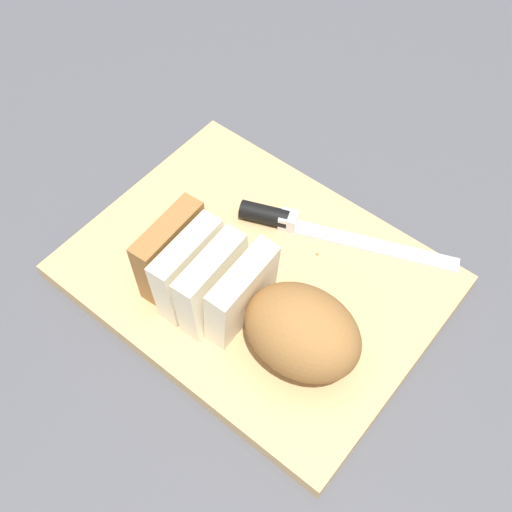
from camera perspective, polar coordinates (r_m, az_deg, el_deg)
ground_plane at (r=0.74m, az=0.00°, el=-2.23°), size 3.00×3.00×0.00m
cutting_board at (r=0.73m, az=0.00°, el=-1.80°), size 0.40×0.31×0.02m
bread_loaf at (r=0.65m, az=0.04°, el=-4.33°), size 0.25×0.12×0.09m
bread_knife at (r=0.75m, az=3.33°, el=2.96°), size 0.24×0.12×0.02m
crumb_near_knife at (r=0.73m, az=5.41°, el=0.20°), size 0.00×0.00×0.00m
crumb_near_loaf at (r=0.70m, az=2.16°, el=-3.30°), size 0.01×0.01×0.01m
crumb_stray_left at (r=0.71m, az=2.50°, el=-2.66°), size 0.00×0.00×0.00m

